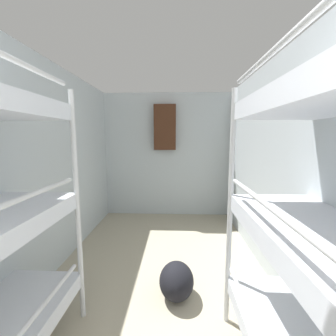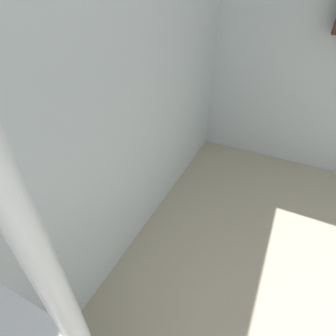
{
  "view_description": "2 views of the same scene",
  "coord_description": "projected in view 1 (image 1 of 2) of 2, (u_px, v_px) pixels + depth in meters",
  "views": [
    {
      "loc": [
        0.2,
        0.49,
        1.64
      ],
      "look_at": [
        0.09,
        3.53,
        1.23
      ],
      "focal_mm": 24.0,
      "sensor_mm": 36.0,
      "label": 1
    },
    {
      "loc": [
        -0.41,
        2.23,
        1.82
      ],
      "look_at": [
        -0.77,
        2.98,
        1.19
      ],
      "focal_mm": 28.0,
      "sensor_mm": 36.0,
      "label": 2
    }
  ],
  "objects": [
    {
      "name": "hanging_coat",
      "position": [
        165.0,
        127.0,
        4.5
      ],
      "size": [
        0.44,
        0.12,
        0.9
      ],
      "color": "#472819"
    },
    {
      "name": "wall_left",
      "position": [
        20.0,
        176.0,
        2.18
      ],
      "size": [
        0.06,
        5.29,
        2.55
      ],
      "color": "silver",
      "rests_on": "ground_plane"
    },
    {
      "name": "duffel_bag",
      "position": [
        176.0,
        281.0,
        2.32
      ],
      "size": [
        0.36,
        0.46,
        0.36
      ],
      "color": "black",
      "rests_on": "ground_plane"
    },
    {
      "name": "wall_right",
      "position": [
        297.0,
        178.0,
        2.08
      ],
      "size": [
        0.06,
        5.29,
        2.55
      ],
      "color": "silver",
      "rests_on": "ground_plane"
    },
    {
      "name": "wall_back",
      "position": [
        167.0,
        155.0,
        4.72
      ],
      "size": [
        2.7,
        0.06,
        2.55
      ],
      "color": "silver",
      "rests_on": "ground_plane"
    }
  ]
}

